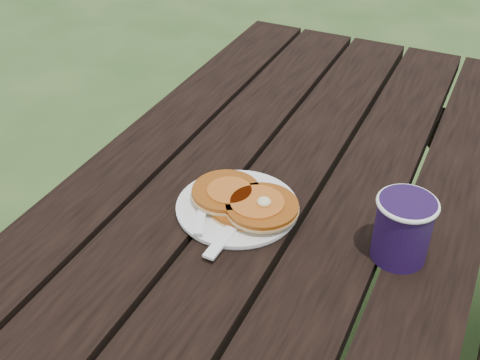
% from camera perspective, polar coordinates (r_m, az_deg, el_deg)
% --- Properties ---
extents(plate, '(0.28, 0.28, 0.01)m').
position_cam_1_polar(plate, '(1.07, -0.25, -2.65)').
color(plate, white).
rests_on(plate, picnic_table).
extents(pancake_stack, '(0.20, 0.14, 0.04)m').
position_cam_1_polar(pancake_stack, '(1.05, 0.45, -2.01)').
color(pancake_stack, '#9C4B11').
rests_on(pancake_stack, plate).
extents(knife, '(0.03, 0.18, 0.00)m').
position_cam_1_polar(knife, '(1.02, -0.57, -4.32)').
color(knife, white).
rests_on(knife, plate).
extents(fork, '(0.09, 0.16, 0.01)m').
position_cam_1_polar(fork, '(1.04, -3.64, -3.19)').
color(fork, white).
rests_on(fork, plate).
extents(coffee_cup, '(0.10, 0.10, 0.11)m').
position_cam_1_polar(coffee_cup, '(0.98, 15.22, -4.22)').
color(coffee_cup, '#1F0E3A').
rests_on(coffee_cup, picnic_table).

